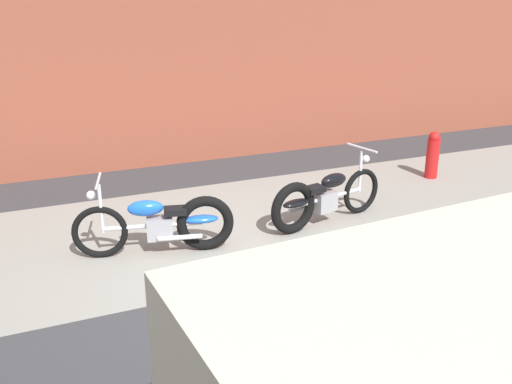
# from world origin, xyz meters

# --- Properties ---
(ground_plane) EXTENTS (80.00, 80.00, 0.00)m
(ground_plane) POSITION_xyz_m (0.00, 0.00, 0.00)
(ground_plane) COLOR #38383A
(sidewalk_slab) EXTENTS (36.00, 3.50, 0.01)m
(sidewalk_slab) POSITION_xyz_m (0.00, 1.75, 0.00)
(sidewalk_slab) COLOR gray
(sidewalk_slab) RESTS_ON ground
(brick_building_wall) EXTENTS (36.00, 0.50, 4.78)m
(brick_building_wall) POSITION_xyz_m (0.00, 5.20, 2.39)
(brick_building_wall) COLOR brown
(brick_building_wall) RESTS_ON ground
(motorcycle_blue) EXTENTS (1.98, 0.73, 1.03)m
(motorcycle_blue) POSITION_xyz_m (-0.86, 1.20, 0.40)
(motorcycle_blue) COLOR black
(motorcycle_blue) RESTS_ON ground
(motorcycle_black) EXTENTS (1.98, 0.71, 1.03)m
(motorcycle_black) POSITION_xyz_m (1.37, 1.24, 0.40)
(motorcycle_black) COLOR black
(motorcycle_black) RESTS_ON ground
(fire_hydrant) EXTENTS (0.22, 0.22, 0.84)m
(fire_hydrant) POSITION_xyz_m (4.24, 2.36, 0.42)
(fire_hydrant) COLOR red
(fire_hydrant) RESTS_ON ground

